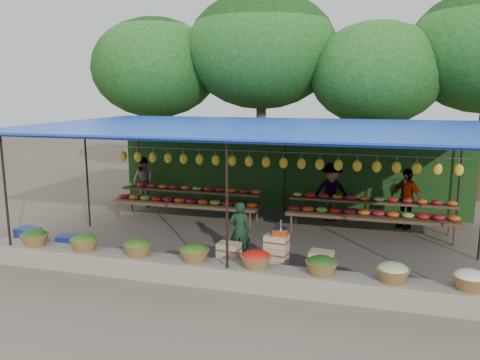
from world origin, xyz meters
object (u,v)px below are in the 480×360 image
(crate_counter, at_px, (275,257))
(weighing_scale, at_px, (281,232))
(vendor_seated, at_px, (240,230))
(blue_crate_back, at_px, (28,235))
(blue_crate_front, at_px, (68,241))

(crate_counter, bearing_deg, weighing_scale, -0.00)
(crate_counter, relative_size, weighing_scale, 7.39)
(weighing_scale, relative_size, vendor_seated, 0.26)
(blue_crate_back, bearing_deg, vendor_seated, 13.48)
(crate_counter, relative_size, blue_crate_back, 4.36)
(weighing_scale, height_order, blue_crate_front, weighing_scale)
(vendor_seated, bearing_deg, crate_counter, 140.10)
(crate_counter, bearing_deg, blue_crate_back, 177.32)
(blue_crate_front, height_order, blue_crate_back, blue_crate_back)
(crate_counter, relative_size, blue_crate_front, 4.95)
(crate_counter, distance_m, blue_crate_front, 4.95)
(weighing_scale, xyz_separation_m, vendor_seated, (-1.00, 0.55, -0.21))
(vendor_seated, xyz_separation_m, blue_crate_front, (-4.06, -0.40, -0.49))
(weighing_scale, relative_size, blue_crate_back, 0.59)
(weighing_scale, distance_m, blue_crate_back, 6.34)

